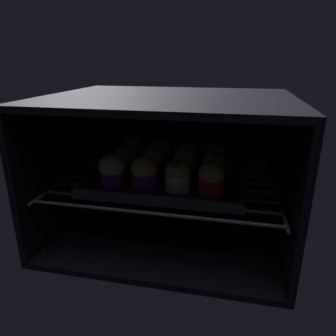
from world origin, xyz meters
The scene contains 15 objects.
oven_cavity centered at (0.00, 26.25, 17.00)cm, with size 59.00×47.00×37.00cm.
oven_rack centered at (0.00, 22.00, 13.60)cm, with size 54.80×42.00×0.80cm.
baking_tray centered at (0.00, 20.68, 14.68)cm, with size 38.38×30.53×2.20cm.
muffin_row0_col0 centered at (-11.90, 12.77, 18.89)cm, with size 6.32×6.32×7.90cm.
muffin_row0_col1 centered at (-4.11, 13.10, 18.79)cm, with size 6.23×6.23×7.60cm.
muffin_row0_col2 centered at (4.01, 12.76, 18.67)cm, with size 5.93×5.93×7.28cm.
muffin_row0_col3 centered at (11.67, 12.50, 18.81)cm, with size 6.03×6.03×7.90cm.
muffin_row1_col0 centered at (-11.43, 20.57, 18.77)cm, with size 5.82×5.82×7.57cm.
muffin_row1_col1 centered at (-3.96, 20.36, 18.79)cm, with size 5.82×5.82×7.63cm.
muffin_row1_col2 centered at (4.27, 21.07, 18.75)cm, with size 6.08×6.08×7.53cm.
muffin_row1_col3 centered at (11.52, 20.98, 18.69)cm, with size 5.86×5.86×7.34cm.
muffin_row2_col0 centered at (-11.77, 28.31, 19.02)cm, with size 6.02×6.02×8.21cm.
muffin_row2_col1 centered at (-3.57, 28.52, 18.96)cm, with size 6.20×6.20×7.81cm.
muffin_row2_col2 centered at (3.70, 28.30, 18.64)cm, with size 5.82×5.82×7.36cm.
muffin_row2_col3 centered at (11.42, 28.86, 18.70)cm, with size 5.96×5.96×7.30cm.
Camera 1 is at (15.84, -52.60, 43.90)cm, focal length 33.28 mm.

